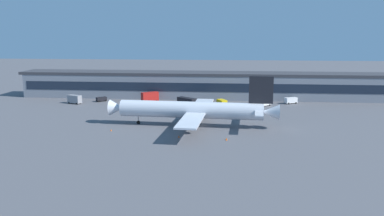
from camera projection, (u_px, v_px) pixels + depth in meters
ground_plane at (202, 126)px, 125.10m from camera, size 600.00×600.00×0.00m
terminal_building at (210, 85)px, 177.05m from camera, size 172.05×14.76×11.56m
airliner at (194, 110)px, 123.70m from camera, size 53.98×46.14×16.16m
catering_truck at (150, 97)px, 167.31m from camera, size 7.37×6.30×4.15m
crew_van at (291, 100)px, 163.35m from camera, size 5.63×4.35×2.55m
stair_truck at (74, 99)px, 163.32m from camera, size 6.46×4.61×3.55m
belt_loader at (264, 103)px, 157.82m from camera, size 5.67×6.17×1.95m
fuel_truck at (186, 101)px, 158.28m from camera, size 8.34×7.39×3.35m
pushback_tractor at (222, 101)px, 162.99m from camera, size 4.64×5.46×1.75m
follow_me_car at (101, 99)px, 168.58m from camera, size 4.52×4.38×1.85m
traffic_cone_0 at (111, 130)px, 118.38m from camera, size 0.45×0.45×0.57m
traffic_cone_1 at (226, 139)px, 108.18m from camera, size 0.58×0.58×0.73m
traffic_cone_2 at (179, 136)px, 111.06m from camera, size 0.49×0.49×0.61m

